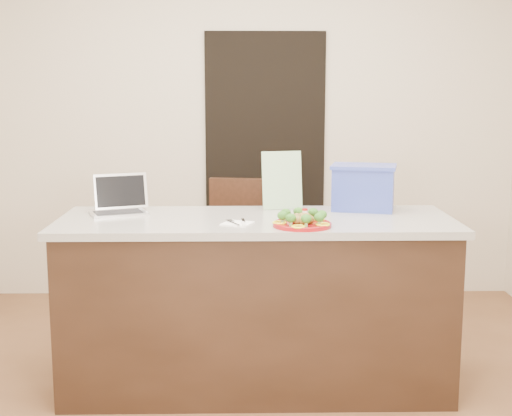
{
  "coord_description": "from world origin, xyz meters",
  "views": [
    {
      "loc": [
        -0.07,
        -3.4,
        1.6
      ],
      "look_at": [
        -0.0,
        0.2,
        0.98
      ],
      "focal_mm": 50.0,
      "sensor_mm": 36.0,
      "label": 1
    }
  ],
  "objects_px": {
    "laptop": "(120,202)",
    "blue_box": "(363,187)",
    "yogurt_bottle": "(305,218)",
    "island": "(256,302)",
    "plate": "(302,224)",
    "napkin": "(237,223)",
    "chair": "(243,246)"
  },
  "relations": [
    {
      "from": "laptop",
      "to": "blue_box",
      "type": "height_order",
      "value": "blue_box"
    },
    {
      "from": "yogurt_bottle",
      "to": "blue_box",
      "type": "xyz_separation_m",
      "value": [
        0.36,
        0.41,
        0.09
      ]
    },
    {
      "from": "island",
      "to": "plate",
      "type": "bearing_deg",
      "value": -45.97
    },
    {
      "from": "blue_box",
      "to": "napkin",
      "type": "bearing_deg",
      "value": -136.31
    },
    {
      "from": "island",
      "to": "blue_box",
      "type": "bearing_deg",
      "value": 21.84
    },
    {
      "from": "laptop",
      "to": "chair",
      "type": "distance_m",
      "value": 1.06
    },
    {
      "from": "laptop",
      "to": "blue_box",
      "type": "bearing_deg",
      "value": -18.03
    },
    {
      "from": "napkin",
      "to": "blue_box",
      "type": "bearing_deg",
      "value": 29.83
    },
    {
      "from": "napkin",
      "to": "laptop",
      "type": "bearing_deg",
      "value": 152.44
    },
    {
      "from": "plate",
      "to": "chair",
      "type": "relative_size",
      "value": 0.29
    },
    {
      "from": "yogurt_bottle",
      "to": "blue_box",
      "type": "distance_m",
      "value": 0.55
    },
    {
      "from": "napkin",
      "to": "laptop",
      "type": "height_order",
      "value": "laptop"
    },
    {
      "from": "island",
      "to": "yogurt_bottle",
      "type": "distance_m",
      "value": 0.57
    },
    {
      "from": "laptop",
      "to": "napkin",
      "type": "bearing_deg",
      "value": -48.34
    },
    {
      "from": "chair",
      "to": "yogurt_bottle",
      "type": "bearing_deg",
      "value": -63.9
    },
    {
      "from": "island",
      "to": "chair",
      "type": "bearing_deg",
      "value": 94.53
    },
    {
      "from": "napkin",
      "to": "chair",
      "type": "bearing_deg",
      "value": 88.57
    },
    {
      "from": "yogurt_bottle",
      "to": "napkin",
      "type": "bearing_deg",
      "value": 178.14
    },
    {
      "from": "island",
      "to": "blue_box",
      "type": "xyz_separation_m",
      "value": [
        0.6,
        0.24,
        0.59
      ]
    },
    {
      "from": "plate",
      "to": "laptop",
      "type": "xyz_separation_m",
      "value": [
        -0.96,
        0.4,
        0.04
      ]
    },
    {
      "from": "chair",
      "to": "napkin",
      "type": "bearing_deg",
      "value": -81.59
    },
    {
      "from": "plate",
      "to": "yogurt_bottle",
      "type": "relative_size",
      "value": 3.68
    },
    {
      "from": "island",
      "to": "yogurt_bottle",
      "type": "height_order",
      "value": "yogurt_bottle"
    },
    {
      "from": "napkin",
      "to": "blue_box",
      "type": "xyz_separation_m",
      "value": [
        0.7,
        0.4,
        0.12
      ]
    },
    {
      "from": "island",
      "to": "plate",
      "type": "height_order",
      "value": "plate"
    },
    {
      "from": "plate",
      "to": "chair",
      "type": "height_order",
      "value": "chair"
    },
    {
      "from": "napkin",
      "to": "island",
      "type": "bearing_deg",
      "value": 58.59
    },
    {
      "from": "yogurt_bottle",
      "to": "chair",
      "type": "relative_size",
      "value": 0.08
    },
    {
      "from": "island",
      "to": "chair",
      "type": "xyz_separation_m",
      "value": [
        -0.07,
        0.89,
        0.11
      ]
    },
    {
      "from": "plate",
      "to": "napkin",
      "type": "height_order",
      "value": "plate"
    },
    {
      "from": "blue_box",
      "to": "island",
      "type": "bearing_deg",
      "value": -144.3
    },
    {
      "from": "napkin",
      "to": "chair",
      "type": "distance_m",
      "value": 1.11
    }
  ]
}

